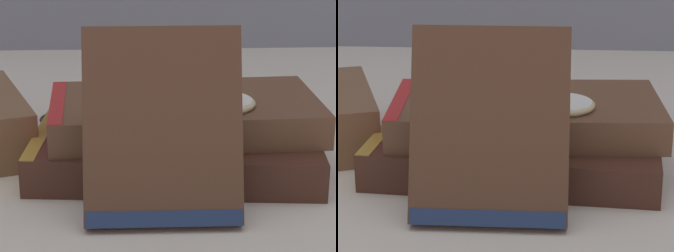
{
  "view_description": "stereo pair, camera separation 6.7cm",
  "coord_description": "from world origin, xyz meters",
  "views": [
    {
      "loc": [
        -0.0,
        -0.64,
        0.26
      ],
      "look_at": [
        0.03,
        -0.01,
        0.04
      ],
      "focal_mm": 85.0,
      "sensor_mm": 36.0,
      "label": 1
    },
    {
      "loc": [
        0.07,
        -0.64,
        0.26
      ],
      "look_at": [
        0.03,
        -0.01,
        0.04
      ],
      "focal_mm": 85.0,
      "sensor_mm": 36.0,
      "label": 2
    }
  ],
  "objects": [
    {
      "name": "book_leaning_front",
      "position": [
        0.02,
        -0.09,
        0.07
      ],
      "size": [
        0.12,
        0.07,
        0.14
      ],
      "rotation": [
        -0.36,
        0.0,
        0.0
      ],
      "color": "#4C2D1E",
      "rests_on": "ground_plane"
    },
    {
      "name": "book_flat_bottom",
      "position": [
        0.03,
        0.0,
        0.02
      ],
      "size": [
        0.25,
        0.16,
        0.03
      ],
      "rotation": [
        0.0,
        0.0,
        -0.08
      ],
      "color": "#422319",
      "rests_on": "ground_plane"
    },
    {
      "name": "reading_glasses",
      "position": [
        -0.05,
        0.13,
        0.0
      ],
      "size": [
        0.12,
        0.08,
        0.0
      ],
      "rotation": [
        0.0,
        0.0,
        -0.29
      ],
      "color": "black",
      "rests_on": "ground_plane"
    },
    {
      "name": "pocket_watch",
      "position": [
        0.07,
        -0.01,
        0.06
      ],
      "size": [
        0.05,
        0.06,
        0.01
      ],
      "color": "white",
      "rests_on": "book_flat_top"
    },
    {
      "name": "ground_plane",
      "position": [
        0.0,
        0.0,
        0.0
      ],
      "size": [
        3.0,
        3.0,
        0.0
      ],
      "primitive_type": "plane",
      "color": "beige"
    },
    {
      "name": "book_flat_top",
      "position": [
        0.04,
        0.01,
        0.05
      ],
      "size": [
        0.24,
        0.14,
        0.03
      ],
      "rotation": [
        0.0,
        0.0,
        0.05
      ],
      "color": "brown",
      "rests_on": "book_flat_bottom"
    }
  ]
}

